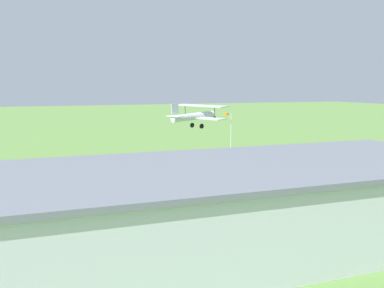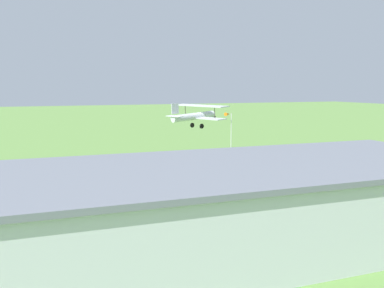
{
  "view_description": "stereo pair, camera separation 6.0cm",
  "coord_description": "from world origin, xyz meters",
  "px_view_note": "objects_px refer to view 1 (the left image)",
  "views": [
    {
      "loc": [
        15.11,
        59.55,
        11.1
      ],
      "look_at": [
        -3.75,
        13.01,
        4.57
      ],
      "focal_mm": 41.94,
      "sensor_mm": 36.0,
      "label": 1
    },
    {
      "loc": [
        15.06,
        59.57,
        11.1
      ],
      "look_at": [
        -3.75,
        13.01,
        4.57
      ],
      "focal_mm": 41.94,
      "sensor_mm": 36.0,
      "label": 2
    }
  ],
  "objects_px": {
    "biplane": "(196,115)",
    "windsock": "(228,117)",
    "person_watching_takeoff": "(311,178)",
    "person_near_hangar_door": "(329,179)",
    "hangar": "(233,205)"
  },
  "relations": [
    {
      "from": "biplane",
      "to": "windsock",
      "type": "bearing_deg",
      "value": -131.44
    },
    {
      "from": "biplane",
      "to": "person_near_hangar_door",
      "type": "xyz_separation_m",
      "value": [
        -10.03,
        14.57,
        -6.49
      ]
    },
    {
      "from": "person_near_hangar_door",
      "to": "windsock",
      "type": "relative_size",
      "value": 0.25
    },
    {
      "from": "biplane",
      "to": "person_near_hangar_door",
      "type": "relative_size",
      "value": 5.43
    },
    {
      "from": "biplane",
      "to": "person_near_hangar_door",
      "type": "height_order",
      "value": "biplane"
    },
    {
      "from": "hangar",
      "to": "biplane",
      "type": "xyz_separation_m",
      "value": [
        -8.36,
        -27.02,
        4.46
      ]
    },
    {
      "from": "person_near_hangar_door",
      "to": "person_watching_takeoff",
      "type": "bearing_deg",
      "value": -42.95
    },
    {
      "from": "hangar",
      "to": "biplane",
      "type": "relative_size",
      "value": 4.12
    },
    {
      "from": "windsock",
      "to": "biplane",
      "type": "bearing_deg",
      "value": 48.56
    },
    {
      "from": "person_watching_takeoff",
      "to": "windsock",
      "type": "bearing_deg",
      "value": -95.25
    },
    {
      "from": "windsock",
      "to": "hangar",
      "type": "bearing_deg",
      "value": 63.88
    },
    {
      "from": "hangar",
      "to": "windsock",
      "type": "xyz_separation_m",
      "value": [
        -19.36,
        -39.47,
        3.03
      ]
    },
    {
      "from": "person_watching_takeoff",
      "to": "windsock",
      "type": "height_order",
      "value": "windsock"
    },
    {
      "from": "biplane",
      "to": "person_watching_takeoff",
      "type": "height_order",
      "value": "biplane"
    },
    {
      "from": "hangar",
      "to": "person_near_hangar_door",
      "type": "bearing_deg",
      "value": -145.91
    }
  ]
}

